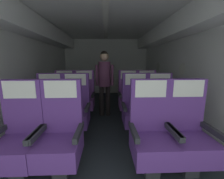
# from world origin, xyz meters

# --- Properties ---
(ground) EXTENTS (3.58, 6.22, 0.02)m
(ground) POSITION_xyz_m (0.00, 2.91, -0.01)
(ground) COLOR #23282D
(fuselage_shell) EXTENTS (3.46, 5.87, 2.24)m
(fuselage_shell) POSITION_xyz_m (0.00, 3.16, 1.63)
(fuselage_shell) COLOR silver
(fuselage_shell) RESTS_ON ground
(seat_a_left_window) EXTENTS (0.49, 0.50, 1.10)m
(seat_a_left_window) POSITION_xyz_m (-0.97, 1.35, 0.47)
(seat_a_left_window) COLOR #38383D
(seat_a_left_window) RESTS_ON ground
(seat_a_left_aisle) EXTENTS (0.49, 0.50, 1.10)m
(seat_a_left_aisle) POSITION_xyz_m (-0.52, 1.36, 0.47)
(seat_a_left_aisle) COLOR #38383D
(seat_a_left_aisle) RESTS_ON ground
(seat_a_right_aisle) EXTENTS (0.49, 0.50, 1.10)m
(seat_a_right_aisle) POSITION_xyz_m (0.97, 1.35, 0.47)
(seat_a_right_aisle) COLOR #38383D
(seat_a_right_aisle) RESTS_ON ground
(seat_a_right_window) EXTENTS (0.49, 0.50, 1.10)m
(seat_a_right_window) POSITION_xyz_m (0.52, 1.35, 0.47)
(seat_a_right_window) COLOR #38383D
(seat_a_right_window) RESTS_ON ground
(seat_b_left_window) EXTENTS (0.49, 0.50, 1.10)m
(seat_b_left_window) POSITION_xyz_m (-0.99, 2.27, 0.47)
(seat_b_left_window) COLOR #38383D
(seat_b_left_window) RESTS_ON ground
(seat_b_left_aisle) EXTENTS (0.49, 0.50, 1.10)m
(seat_b_left_aisle) POSITION_xyz_m (-0.53, 2.25, 0.47)
(seat_b_left_aisle) COLOR #38383D
(seat_b_left_aisle) RESTS_ON ground
(seat_b_right_aisle) EXTENTS (0.49, 0.50, 1.10)m
(seat_b_right_aisle) POSITION_xyz_m (0.97, 2.27, 0.47)
(seat_b_right_aisle) COLOR #38383D
(seat_b_right_aisle) RESTS_ON ground
(seat_b_right_window) EXTENTS (0.49, 0.50, 1.10)m
(seat_b_right_window) POSITION_xyz_m (0.53, 2.26, 0.47)
(seat_b_right_window) COLOR #38383D
(seat_b_right_window) RESTS_ON ground
(seat_c_left_window) EXTENTS (0.49, 0.50, 1.10)m
(seat_c_left_window) POSITION_xyz_m (-0.98, 3.17, 0.47)
(seat_c_left_window) COLOR #38383D
(seat_c_left_window) RESTS_ON ground
(seat_c_left_aisle) EXTENTS (0.49, 0.50, 1.10)m
(seat_c_left_aisle) POSITION_xyz_m (-0.52, 3.18, 0.47)
(seat_c_left_aisle) COLOR #38383D
(seat_c_left_aisle) RESTS_ON ground
(seat_c_right_aisle) EXTENTS (0.49, 0.50, 1.10)m
(seat_c_right_aisle) POSITION_xyz_m (0.98, 3.18, 0.47)
(seat_c_right_aisle) COLOR #38383D
(seat_c_right_aisle) RESTS_ON ground
(seat_c_right_window) EXTENTS (0.49, 0.50, 1.10)m
(seat_c_right_window) POSITION_xyz_m (0.53, 3.16, 0.47)
(seat_c_right_window) COLOR #38383D
(seat_c_right_window) RESTS_ON ground
(flight_attendant) EXTENTS (0.43, 0.28, 1.55)m
(flight_attendant) POSITION_xyz_m (-0.04, 3.22, 0.95)
(flight_attendant) COLOR black
(flight_attendant) RESTS_ON ground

